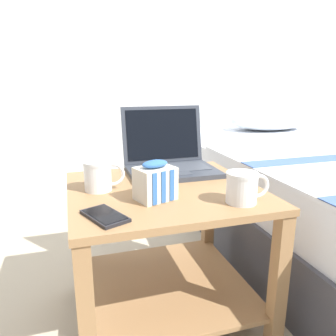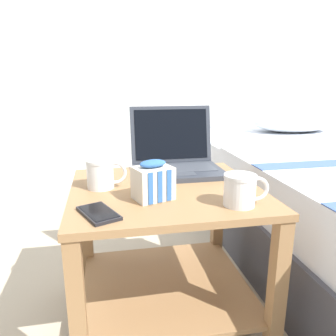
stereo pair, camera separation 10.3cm
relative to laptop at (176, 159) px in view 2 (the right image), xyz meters
name	(u,v)px [view 2 (the right image)]	position (x,y,z in m)	size (l,w,h in m)	color
ground_plane	(166,315)	(-0.08, -0.20, -0.55)	(8.00, 8.00, 0.00)	tan
back_wall	(125,24)	(-0.08, 1.43, 0.70)	(8.00, 0.05, 2.50)	silver
bedside_table	(166,236)	(-0.08, -0.20, -0.23)	(0.62, 0.58, 0.50)	#997047
laptop	(176,159)	(0.00, 0.00, 0.00)	(0.33, 0.29, 0.24)	#333842
mug_front_left	(101,172)	(-0.29, -0.16, 0.00)	(0.13, 0.09, 0.10)	white
mug_front_right	(241,188)	(0.10, -0.39, 0.00)	(0.13, 0.09, 0.09)	white
snack_bag	(153,181)	(-0.14, -0.29, 0.01)	(0.13, 0.12, 0.12)	silver
cell_phone	(99,213)	(-0.30, -0.39, -0.04)	(0.12, 0.16, 0.01)	black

